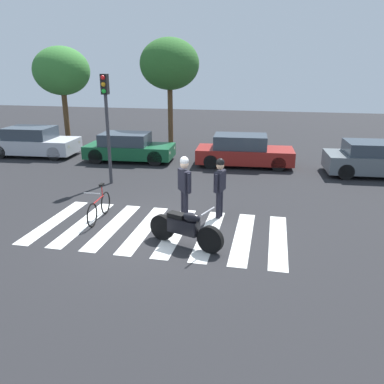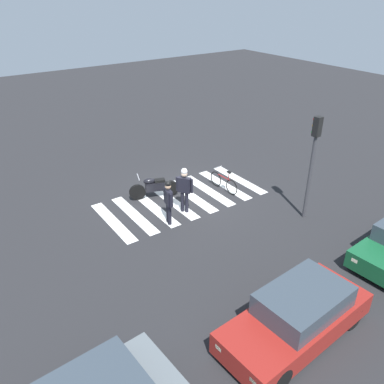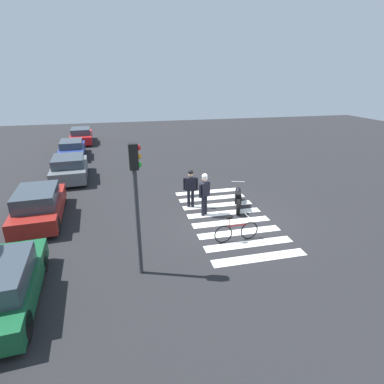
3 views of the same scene
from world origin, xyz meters
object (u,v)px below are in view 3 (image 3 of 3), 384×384
police_motorcycle (238,198)px  officer_by_motorcycle (191,186)px  leaning_bicycle (236,231)px  car_green_compact (0,286)px  officer_on_foot (204,191)px  car_maroon_wagon (39,205)px  car_blue_hatchback (72,149)px  car_red_convertible (81,136)px  traffic_light_pole (136,190)px  car_grey_coupe (70,168)px

police_motorcycle → officer_by_motorcycle: officer_by_motorcycle is taller
leaning_bicycle → car_green_compact: car_green_compact is taller
officer_on_foot → car_green_compact: bearing=122.5°
car_maroon_wagon → car_blue_hatchback: 10.79m
officer_on_foot → car_red_convertible: bearing=21.1°
car_red_convertible → traffic_light_pole: traffic_light_pole is taller
officer_on_foot → traffic_light_pole: bearing=140.2°
officer_by_motorcycle → car_maroon_wagon: officer_by_motorcycle is taller
police_motorcycle → car_red_convertible: size_ratio=0.45×
officer_on_foot → traffic_light_pole: size_ratio=0.47×
car_green_compact → car_maroon_wagon: car_maroon_wagon is taller
officer_by_motorcycle → car_maroon_wagon: size_ratio=0.41×
officer_by_motorcycle → car_green_compact: size_ratio=0.43×
police_motorcycle → officer_on_foot: (-0.40, 1.68, 0.63)m
car_red_convertible → leaning_bicycle: bearing=-159.9°
car_red_convertible → traffic_light_pole: 21.07m
leaning_bicycle → car_blue_hatchback: 16.06m
officer_by_motorcycle → officer_on_foot: bearing=-158.6°
car_blue_hatchback → car_green_compact: bearing=-179.3°
police_motorcycle → car_grey_coupe: (6.11, 7.93, 0.19)m
officer_on_foot → officer_by_motorcycle: size_ratio=1.05×
traffic_light_pole → officer_on_foot: bearing=-39.8°
car_red_convertible → car_blue_hatchback: bearing=178.4°
car_maroon_wagon → car_green_compact: bearing=-178.0°
officer_by_motorcycle → car_green_compact: officer_by_motorcycle is taller
car_red_convertible → police_motorcycle: bearing=-153.6°
car_green_compact → traffic_light_pole: (0.64, -3.61, 2.07)m
police_motorcycle → traffic_light_pole: size_ratio=0.50×
car_red_convertible → car_maroon_wagon: bearing=179.5°
leaning_bicycle → traffic_light_pole: 4.34m
officer_on_foot → traffic_light_pole: traffic_light_pole is taller
officer_by_motorcycle → car_red_convertible: officer_by_motorcycle is taller
officer_on_foot → car_green_compact: officer_on_foot is taller
police_motorcycle → officer_by_motorcycle: size_ratio=1.12×
leaning_bicycle → car_blue_hatchback: car_blue_hatchback is taller
car_maroon_wagon → traffic_light_pole: bearing=-140.9°
car_blue_hatchback → traffic_light_pole: 16.05m
leaning_bicycle → car_blue_hatchback: bearing=27.0°
leaning_bicycle → traffic_light_pole: traffic_light_pole is taller
leaning_bicycle → car_green_compact: (-1.78, 7.10, 0.25)m
officer_on_foot → car_red_convertible: officer_on_foot is taller
leaning_bicycle → traffic_light_pole: bearing=108.2°
car_grey_coupe → car_blue_hatchback: (5.40, 0.51, -0.04)m
car_blue_hatchback → traffic_light_pole: (-15.46, -3.80, 2.08)m
police_motorcycle → car_maroon_wagon: size_ratio=0.46×
car_grey_coupe → car_red_convertible: 10.60m
police_motorcycle → car_blue_hatchback: car_blue_hatchback is taller
officer_on_foot → car_grey_coupe: officer_on_foot is taller
leaning_bicycle → car_maroon_wagon: bearing=64.2°
car_grey_coupe → car_blue_hatchback: bearing=5.4°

